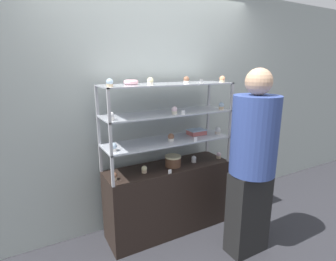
{
  "coord_description": "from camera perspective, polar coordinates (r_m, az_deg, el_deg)",
  "views": [
    {
      "loc": [
        -1.24,
        -2.25,
        1.76
      ],
      "look_at": [
        0.0,
        0.0,
        1.12
      ],
      "focal_mm": 28.0,
      "sensor_mm": 36.0,
      "label": 1
    }
  ],
  "objects": [
    {
      "name": "ground_plane",
      "position": [
        3.12,
        0.0,
        -20.47
      ],
      "size": [
        20.0,
        20.0,
        0.0
      ],
      "primitive_type": "plane",
      "color": "#2D2D33"
    },
    {
      "name": "back_wall",
      "position": [
        2.92,
        -3.34,
        4.84
      ],
      "size": [
        8.0,
        0.05,
        2.6
      ],
      "color": "#A8B2AD",
      "rests_on": "ground_plane"
    },
    {
      "name": "display_base",
      "position": [
        2.92,
        0.0,
        -14.49
      ],
      "size": [
        1.32,
        0.41,
        0.74
      ],
      "color": "black",
      "rests_on": "ground_plane"
    },
    {
      "name": "display_riser_lower",
      "position": [
        2.68,
        0.0,
        -2.45
      ],
      "size": [
        1.32,
        0.41,
        0.28
      ],
      "color": "#B7B7BC",
      "rests_on": "display_base"
    },
    {
      "name": "display_riser_middle",
      "position": [
        2.61,
        0.0,
        3.54
      ],
      "size": [
        1.32,
        0.41,
        0.28
      ],
      "color": "#B7B7BC",
      "rests_on": "display_riser_lower"
    },
    {
      "name": "display_riser_upper",
      "position": [
        2.58,
        0.0,
        9.77
      ],
      "size": [
        1.32,
        0.41,
        0.28
      ],
      "color": "#B7B7BC",
      "rests_on": "display_riser_middle"
    },
    {
      "name": "layer_cake_centerpiece",
      "position": [
        2.75,
        1.1,
        -6.62
      ],
      "size": [
        0.17,
        0.17,
        0.11
      ],
      "color": "brown",
      "rests_on": "display_base"
    },
    {
      "name": "sheet_cake_frosted",
      "position": [
        2.9,
        6.23,
        -0.31
      ],
      "size": [
        0.19,
        0.14,
        0.06
      ],
      "color": "#C66660",
      "rests_on": "display_riser_lower"
    },
    {
      "name": "cupcake_0",
      "position": [
        2.49,
        -11.69,
        -9.74
      ],
      "size": [
        0.06,
        0.06,
        0.07
      ],
      "color": "#CCB28C",
      "rests_on": "display_base"
    },
    {
      "name": "cupcake_1",
      "position": [
        2.6,
        -5.2,
        -8.42
      ],
      "size": [
        0.06,
        0.06,
        0.07
      ],
      "color": "#CCB28C",
      "rests_on": "display_base"
    },
    {
      "name": "cupcake_2",
      "position": [
        2.87,
        5.64,
        -6.22
      ],
      "size": [
        0.06,
        0.06,
        0.07
      ],
      "color": "white",
      "rests_on": "display_base"
    },
    {
      "name": "cupcake_3",
      "position": [
        3.03,
        10.98,
        -5.32
      ],
      "size": [
        0.06,
        0.06,
        0.07
      ],
      "color": "#CCB28C",
      "rests_on": "display_base"
    },
    {
      "name": "price_tag_0",
      "position": [
        2.57,
        0.41,
        -8.95
      ],
      "size": [
        0.04,
        0.0,
        0.04
      ],
      "color": "white",
      "rests_on": "display_base"
    },
    {
      "name": "cupcake_4",
      "position": [
        2.37,
        -11.83,
        -3.57
      ],
      "size": [
        0.06,
        0.06,
        0.08
      ],
      "color": "white",
      "rests_on": "display_riser_lower"
    },
    {
      "name": "cupcake_5",
      "position": [
        2.63,
        0.65,
        -1.51
      ],
      "size": [
        0.06,
        0.06,
        0.08
      ],
      "color": "white",
      "rests_on": "display_riser_lower"
    },
    {
      "name": "cupcake_6",
      "position": [
        2.96,
        10.77,
        -0.01
      ],
      "size": [
        0.06,
        0.06,
        0.08
      ],
      "color": "beige",
      "rests_on": "display_riser_lower"
    },
    {
      "name": "price_tag_1",
      "position": [
        2.62,
        6.02,
        -1.95
      ],
      "size": [
        0.04,
        0.0,
        0.04
      ],
      "color": "white",
      "rests_on": "display_riser_lower"
    },
    {
      "name": "cupcake_7",
      "position": [
        2.28,
        -12.3,
        3.06
      ],
      "size": [
        0.06,
        0.06,
        0.07
      ],
      "color": "white",
      "rests_on": "display_riser_middle"
    },
    {
      "name": "cupcake_8",
      "position": [
        2.52,
        1.41,
        4.4
      ],
      "size": [
        0.06,
        0.06,
        0.07
      ],
      "color": "beige",
      "rests_on": "display_riser_middle"
    },
    {
      "name": "cupcake_9",
      "position": [
        2.86,
        11.54,
        5.27
      ],
      "size": [
        0.06,
        0.06,
        0.07
      ],
      "color": "#CCB28C",
      "rests_on": "display_riser_middle"
    },
    {
      "name": "price_tag_2",
      "position": [
        2.48,
        3.33,
        3.9
      ],
      "size": [
        0.04,
        0.0,
        0.04
      ],
      "color": "white",
      "rests_on": "display_riser_middle"
    },
    {
      "name": "cupcake_10",
      "position": [
        2.25,
        -12.58,
        10.09
      ],
      "size": [
        0.06,
        0.06,
        0.07
      ],
      "color": "#CCB28C",
      "rests_on": "display_riser_upper"
    },
    {
      "name": "cupcake_11",
      "position": [
        2.43,
        -3.88,
        10.67
      ],
      "size": [
        0.06,
        0.06,
        0.07
      ],
      "color": "beige",
      "rests_on": "display_riser_upper"
    },
    {
      "name": "cupcake_12",
      "position": [
        2.64,
        4.03,
        10.92
      ],
      "size": [
        0.06,
        0.06,
        0.07
      ],
      "color": "white",
      "rests_on": "display_riser_upper"
    },
    {
      "name": "cupcake_13",
      "position": [
        2.83,
        11.73,
        10.88
      ],
      "size": [
        0.06,
        0.06,
        0.07
      ],
      "color": "#CCB28C",
      "rests_on": "display_riser_upper"
    },
    {
      "name": "price_tag_3",
      "position": [
        2.56,
        7.3,
        10.54
      ],
      "size": [
        0.04,
        0.0,
        0.04
      ],
      "color": "white",
      "rests_on": "display_riser_upper"
    },
    {
      "name": "donut_glazed",
      "position": [
        2.47,
        -8.06,
        10.38
      ],
      "size": [
        0.14,
        0.14,
        0.04
      ],
      "color": "#EFB2BC",
      "rests_on": "display_riser_upper"
    },
    {
      "name": "customer_figure",
      "position": [
        2.49,
        17.89,
        -6.17
      ],
      "size": [
        0.41,
        0.41,
        1.75
      ],
      "color": "black",
      "rests_on": "ground_plane"
    }
  ]
}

